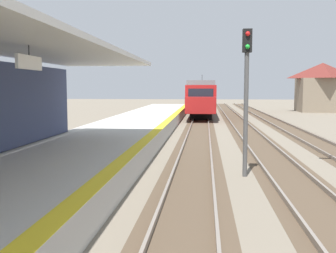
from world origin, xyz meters
name	(u,v)px	position (x,y,z in m)	size (l,w,h in m)	color
station_platform	(80,158)	(-2.50, 16.00, 0.45)	(5.00, 80.00, 0.91)	#B7B5AD
track_pair_nearest_platform	(196,153)	(1.90, 20.00, 0.05)	(2.34, 120.00, 0.16)	#4C3D2D
track_pair_middle	(268,154)	(5.30, 20.00, 0.05)	(2.34, 120.00, 0.16)	#4C3D2D
approaching_train	(202,96)	(1.90, 46.68, 2.18)	(2.93, 19.60, 4.76)	maroon
rail_signal_post	(246,87)	(3.77, 15.42, 3.19)	(0.32, 0.34, 5.20)	#4C4C4C
distant_trackside_house	(322,86)	(17.59, 55.15, 3.34)	(6.60, 5.28, 6.40)	#7F705B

